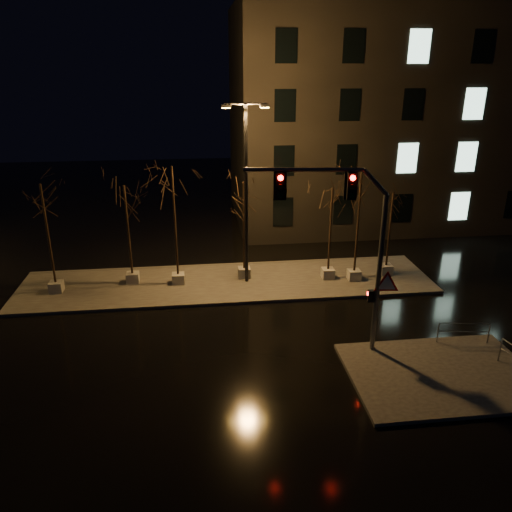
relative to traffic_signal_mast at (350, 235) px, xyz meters
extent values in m
plane|color=black|center=(-4.25, 1.36, -5.06)|extent=(90.00, 90.00, 0.00)
cube|color=#3F3C38|center=(-4.25, 7.36, -4.99)|extent=(22.00, 5.00, 0.15)
cube|color=#3F3C38|center=(3.25, -2.14, -4.99)|extent=(7.00, 5.00, 0.15)
cube|color=black|center=(9.75, 19.36, 2.44)|extent=(25.00, 12.00, 15.00)
cube|color=#AAA99F|center=(-13.09, 7.09, -4.64)|extent=(0.65, 0.65, 0.55)
cylinder|color=black|center=(-13.09, 7.09, -1.82)|extent=(0.11, 0.11, 5.09)
cube|color=#AAA99F|center=(-9.31, 7.83, -4.64)|extent=(0.65, 0.65, 0.55)
cylinder|color=black|center=(-9.31, 7.83, -1.99)|extent=(0.11, 0.11, 4.75)
cube|color=#AAA99F|center=(-6.88, 7.43, -4.64)|extent=(0.65, 0.65, 0.55)
cylinder|color=black|center=(-6.88, 7.43, -1.50)|extent=(0.11, 0.11, 5.73)
cube|color=#AAA99F|center=(-3.31, 7.84, -4.64)|extent=(0.65, 0.65, 0.55)
cylinder|color=black|center=(-3.31, 7.84, -1.99)|extent=(0.11, 0.11, 4.75)
cube|color=#AAA99F|center=(1.23, 7.18, -4.64)|extent=(0.65, 0.65, 0.55)
cylinder|color=black|center=(1.23, 7.18, -2.11)|extent=(0.11, 0.11, 4.50)
cube|color=#AAA99F|center=(2.58, 6.81, -4.64)|extent=(0.65, 0.65, 0.55)
cylinder|color=black|center=(2.58, 6.81, -1.69)|extent=(0.11, 0.11, 5.34)
cube|color=#AAA99F|center=(4.57, 7.36, -4.64)|extent=(0.65, 0.65, 0.55)
cylinder|color=black|center=(4.57, 7.36, -2.31)|extent=(0.11, 0.11, 4.11)
cylinder|color=#585B60|center=(1.21, -0.14, -1.67)|extent=(0.19, 0.19, 6.50)
cylinder|color=#585B60|center=(-1.85, 0.23, 2.49)|extent=(4.32, 0.67, 0.15)
cube|color=black|center=(-0.08, 0.01, 1.90)|extent=(0.35, 0.28, 0.97)
cube|color=black|center=(-2.66, 0.33, 1.90)|extent=(0.35, 0.28, 0.97)
cube|color=black|center=(0.97, -0.11, -2.53)|extent=(0.26, 0.22, 0.49)
cone|color=red|center=(1.52, -0.24, -1.99)|extent=(1.12, 0.17, 1.13)
sphere|color=#FF0C07|center=(1.21, -0.14, 2.22)|extent=(0.19, 0.19, 0.19)
cylinder|color=black|center=(-3.23, 7.28, -0.32)|extent=(0.18, 0.18, 9.20)
cylinder|color=black|center=(-3.23, 7.28, 4.28)|extent=(2.02, 0.11, 0.09)
cube|color=gold|center=(-4.15, 7.29, 4.15)|extent=(0.46, 0.26, 0.18)
cube|color=gold|center=(-2.31, 7.27, 4.15)|extent=(0.46, 0.26, 0.18)
cylinder|color=#585B60|center=(4.10, 0.02, -4.49)|extent=(0.05, 0.05, 0.85)
cylinder|color=#585B60|center=(6.16, -0.31, -4.49)|extent=(0.05, 0.05, 0.85)
cylinder|color=#585B60|center=(5.13, -0.14, -4.01)|extent=(2.07, 0.37, 0.04)
cylinder|color=#585B60|center=(5.13, -0.14, -4.39)|extent=(2.07, 0.37, 0.04)
cylinder|color=#585B60|center=(5.85, -1.64, -4.44)|extent=(0.05, 0.05, 0.96)
camera|label=1|loc=(-5.65, -17.28, 6.02)|focal=35.00mm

